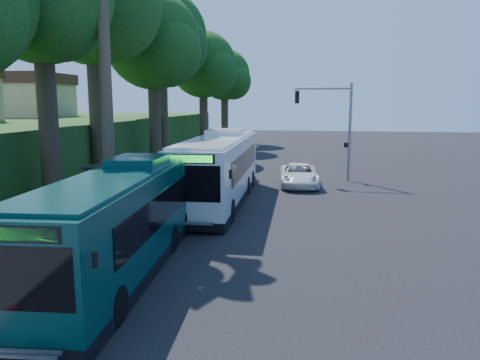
% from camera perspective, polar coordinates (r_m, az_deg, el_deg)
% --- Properties ---
extents(ground, '(140.00, 140.00, 0.00)m').
position_cam_1_polar(ground, '(25.22, 3.31, -3.48)').
color(ground, black).
rests_on(ground, ground).
extents(sidewalk, '(4.50, 70.00, 0.12)m').
position_cam_1_polar(sidewalk, '(26.99, -12.30, -2.69)').
color(sidewalk, gray).
rests_on(sidewalk, ground).
extents(red_curb, '(0.25, 30.00, 0.13)m').
position_cam_1_polar(red_curb, '(22.54, -10.65, -5.03)').
color(red_curb, '#9F1111').
rests_on(red_curb, ground).
extents(grass_verge, '(8.00, 70.00, 0.06)m').
position_cam_1_polar(grass_verge, '(33.83, -18.11, -0.55)').
color(grass_verge, '#234719').
rests_on(grass_verge, ground).
extents(bus_shelter, '(3.20, 1.51, 2.55)m').
position_cam_1_polar(bus_shelter, '(24.07, -14.88, -0.03)').
color(bus_shelter, black).
rests_on(bus_shelter, ground).
extents(stop_sign_pole, '(0.35, 0.06, 3.17)m').
position_cam_1_polar(stop_sign_pole, '(21.35, -12.75, -0.37)').
color(stop_sign_pole, gray).
rests_on(stop_sign_pole, ground).
extents(traffic_signal_pole, '(4.10, 0.30, 7.00)m').
position_cam_1_polar(traffic_signal_pole, '(34.47, 11.59, 7.25)').
color(traffic_signal_pole, gray).
rests_on(traffic_signal_pole, ground).
extents(hillside_backdrop, '(24.00, 60.00, 8.80)m').
position_cam_1_polar(hillside_backdrop, '(49.13, -26.59, 4.74)').
color(hillside_backdrop, '#234719').
rests_on(hillside_backdrop, ground).
extents(tree_1, '(10.50, 10.00, 18.26)m').
position_cam_1_polar(tree_1, '(36.86, -17.45, 20.14)').
color(tree_1, '#382B1E').
rests_on(tree_1, ground).
extents(tree_2, '(8.82, 8.40, 15.12)m').
position_cam_1_polar(tree_2, '(43.24, -10.48, 15.74)').
color(tree_2, '#382B1E').
rests_on(tree_2, ground).
extents(tree_3, '(10.08, 9.60, 17.28)m').
position_cam_1_polar(tree_3, '(51.56, -9.52, 16.42)').
color(tree_3, '#382B1E').
rests_on(tree_3, ground).
extents(tree_4, '(8.40, 8.00, 14.14)m').
position_cam_1_polar(tree_4, '(58.29, -4.43, 13.47)').
color(tree_4, '#382B1E').
rests_on(tree_4, ground).
extents(tree_5, '(7.35, 7.00, 12.86)m').
position_cam_1_polar(tree_5, '(65.82, -1.83, 12.37)').
color(tree_5, '#382B1E').
rests_on(tree_5, ground).
extents(white_bus, '(3.42, 13.59, 4.02)m').
position_cam_1_polar(white_bus, '(26.55, -2.55, 1.49)').
color(white_bus, silver).
rests_on(white_bus, ground).
extents(teal_bus, '(3.56, 12.39, 3.64)m').
position_cam_1_polar(teal_bus, '(16.37, -14.11, -4.50)').
color(teal_bus, '#093231').
rests_on(teal_bus, ground).
extents(pickup, '(3.03, 5.66, 1.51)m').
position_cam_1_polar(pickup, '(31.97, 7.23, 0.61)').
color(pickup, white).
rests_on(pickup, ground).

